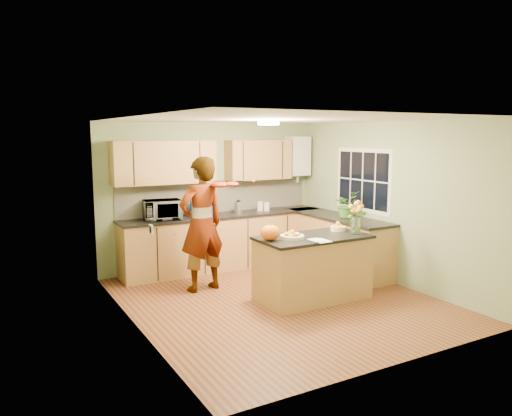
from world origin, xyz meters
TOP-DOWN VIEW (x-y plane):
  - floor at (0.00, 0.00)m, footprint 4.50×4.50m
  - ceiling at (0.00, 0.00)m, footprint 4.00×4.50m
  - wall_back at (0.00, 2.25)m, footprint 4.00×0.02m
  - wall_front at (0.00, -2.25)m, footprint 4.00×0.02m
  - wall_left at (-2.00, 0.00)m, footprint 0.02×4.50m
  - wall_right at (2.00, 0.00)m, footprint 0.02×4.50m
  - back_counter at (0.10, 1.95)m, footprint 3.64×0.62m
  - right_counter at (1.70, 0.85)m, footprint 0.62×2.24m
  - splashback at (0.10, 2.23)m, footprint 3.60×0.02m
  - upper_cabinets at (-0.18, 2.08)m, footprint 3.20×0.34m
  - boiler at (1.70, 2.09)m, footprint 0.40×0.30m
  - window_right at (1.99, 0.60)m, footprint 0.01×1.30m
  - light_switch at (-1.99, -0.60)m, footprint 0.02×0.09m
  - ceiling_lamp at (0.00, 0.30)m, footprint 0.30×0.30m
  - peninsula_island at (0.45, -0.17)m, footprint 1.58×0.81m
  - fruit_dish at (0.10, -0.17)m, footprint 0.32×0.32m
  - orange_bowl at (1.00, -0.02)m, footprint 0.22×0.22m
  - flower_vase at (1.05, -0.35)m, footprint 0.29×0.29m
  - orange_bag at (-0.22, -0.12)m, footprint 0.32×0.29m
  - papers at (0.35, -0.47)m, footprint 0.20×0.27m
  - violinist at (-0.74, 0.97)m, footprint 0.79×0.58m
  - violin at (-0.54, 0.75)m, footprint 0.69×0.60m
  - microwave at (-1.00, 1.95)m, footprint 0.63×0.47m
  - blue_box at (-0.34, 1.93)m, footprint 0.39×0.32m
  - kettle at (0.37, 1.93)m, footprint 0.15×0.15m
  - jar_cream at (0.83, 1.98)m, footprint 0.14×0.14m
  - jar_white at (0.92, 1.91)m, footprint 0.12×0.12m
  - potted_plant at (1.70, 0.66)m, footprint 0.46×0.41m

SIDE VIEW (x-z plane):
  - floor at x=0.00m, z-range 0.00..0.00m
  - peninsula_island at x=0.45m, z-range 0.00..0.90m
  - back_counter at x=0.10m, z-range 0.00..0.94m
  - right_counter at x=1.70m, z-range 0.00..0.94m
  - papers at x=0.35m, z-range 0.90..0.92m
  - fruit_dish at x=0.10m, z-range 0.89..1.01m
  - orange_bowl at x=1.00m, z-range 0.89..1.02m
  - violinist at x=-0.74m, z-range 0.00..1.99m
  - orange_bag at x=-0.22m, z-range 0.90..1.11m
  - jar_white at x=0.92m, z-range 0.94..1.10m
  - jar_cream at x=0.83m, z-range 0.94..1.11m
  - kettle at x=0.37m, z-range 0.92..1.19m
  - blue_box at x=-0.34m, z-range 0.94..1.21m
  - microwave at x=-1.00m, z-range 0.94..1.26m
  - potted_plant at x=1.70m, z-range 0.94..1.38m
  - splashback at x=0.10m, z-range 0.94..1.46m
  - wall_back at x=0.00m, z-range 0.00..2.50m
  - wall_front at x=0.00m, z-range 0.00..2.50m
  - wall_left at x=-2.00m, z-range 0.00..2.50m
  - wall_right at x=2.00m, z-range 0.00..2.50m
  - flower_vase at x=1.05m, z-range 0.99..1.52m
  - light_switch at x=-1.99m, z-range 1.26..1.34m
  - window_right at x=1.99m, z-range 1.02..2.08m
  - violin at x=-0.54m, z-range 1.50..1.68m
  - upper_cabinets at x=-0.18m, z-range 1.50..2.20m
  - boiler at x=1.70m, z-range 1.47..2.33m
  - ceiling_lamp at x=0.00m, z-range 2.43..2.50m
  - ceiling at x=0.00m, z-range 2.49..2.51m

